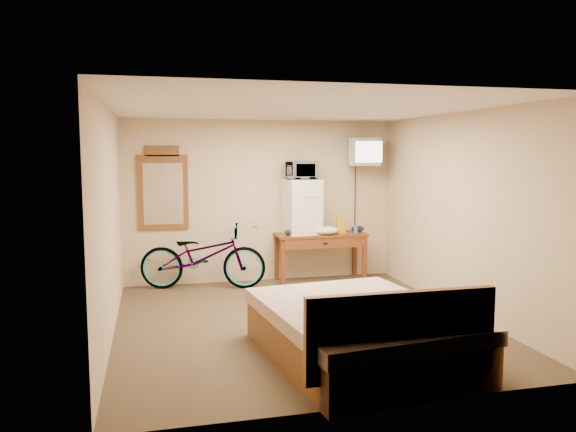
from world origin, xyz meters
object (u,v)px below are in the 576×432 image
(desk, at_px, (321,241))
(crt_television, at_px, (364,152))
(wall_mirror, at_px, (163,189))
(microwave, at_px, (302,170))
(bicycle, at_px, (203,256))
(bed, at_px, (361,332))
(mini_fridge, at_px, (302,207))
(blue_cup, at_px, (356,229))

(desk, xyz_separation_m, crt_television, (0.69, 0.02, 1.38))
(wall_mirror, bearing_deg, microwave, -5.82)
(microwave, height_order, wall_mirror, wall_mirror)
(microwave, distance_m, bicycle, 1.98)
(crt_television, bearing_deg, desk, -178.14)
(crt_television, relative_size, bed, 0.27)
(desk, relative_size, wall_mirror, 1.14)
(wall_mirror, bearing_deg, mini_fridge, -5.82)
(desk, xyz_separation_m, blue_cup, (0.56, -0.04, 0.18))
(bicycle, xyz_separation_m, bed, (1.20, -3.32, -0.19))
(blue_cup, height_order, wall_mirror, wall_mirror)
(desk, relative_size, bed, 0.60)
(microwave, bearing_deg, blue_cup, 5.50)
(mini_fridge, xyz_separation_m, blue_cup, (0.86, -0.10, -0.36))
(bicycle, bearing_deg, bed, -147.83)
(desk, bearing_deg, bed, -100.63)
(bed, bearing_deg, microwave, 84.46)
(mini_fridge, height_order, microwave, microwave)
(desk, height_order, bicycle, bicycle)
(wall_mirror, bearing_deg, bicycle, -30.70)
(desk, relative_size, crt_television, 2.20)
(blue_cup, xyz_separation_m, wall_mirror, (-2.94, 0.31, 0.65))
(wall_mirror, bearing_deg, bed, -64.35)
(mini_fridge, xyz_separation_m, crt_television, (0.99, -0.04, 0.84))
(bicycle, bearing_deg, crt_television, -76.14)
(crt_television, distance_m, wall_mirror, 3.13)
(desk, bearing_deg, bicycle, -178.46)
(crt_television, bearing_deg, mini_fridge, 177.73)
(blue_cup, bearing_deg, microwave, 173.53)
(desk, bearing_deg, crt_television, 1.86)
(desk, relative_size, mini_fridge, 1.68)
(blue_cup, bearing_deg, mini_fridge, 173.54)
(desk, height_order, wall_mirror, wall_mirror)
(microwave, bearing_deg, bicycle, -163.89)
(blue_cup, xyz_separation_m, bicycle, (-2.39, -0.01, -0.33))
(microwave, height_order, bed, microwave)
(desk, height_order, mini_fridge, mini_fridge)
(crt_television, bearing_deg, microwave, 177.73)
(desk, height_order, blue_cup, blue_cup)
(mini_fridge, distance_m, crt_television, 1.30)
(microwave, distance_m, blue_cup, 1.26)
(desk, distance_m, wall_mirror, 2.53)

